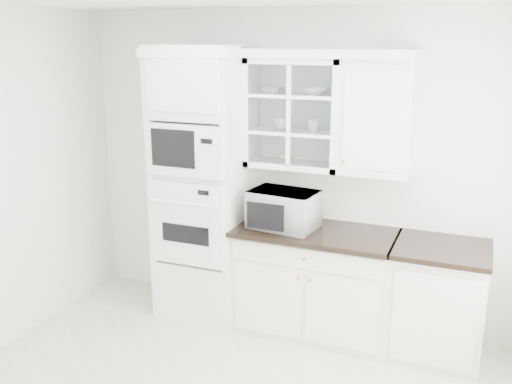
% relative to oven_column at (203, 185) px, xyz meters
% --- Properties ---
extents(room_shell, '(4.00, 3.50, 2.70)m').
position_rel_oven_column_xyz_m(room_shell, '(0.75, -0.99, 0.58)').
color(room_shell, white).
rests_on(room_shell, ground).
extents(oven_column, '(0.76, 0.68, 2.40)m').
position_rel_oven_column_xyz_m(oven_column, '(0.00, 0.00, 0.00)').
color(oven_column, white).
rests_on(oven_column, ground).
extents(base_cabinet_run, '(1.32, 0.67, 0.92)m').
position_rel_oven_column_xyz_m(base_cabinet_run, '(1.03, 0.03, -0.74)').
color(base_cabinet_run, white).
rests_on(base_cabinet_run, ground).
extents(extra_base_cabinet, '(0.72, 0.67, 0.92)m').
position_rel_oven_column_xyz_m(extra_base_cabinet, '(2.03, 0.03, -0.74)').
color(extra_base_cabinet, white).
rests_on(extra_base_cabinet, ground).
extents(upper_cabinet_glass, '(0.80, 0.33, 0.90)m').
position_rel_oven_column_xyz_m(upper_cabinet_glass, '(0.78, 0.17, 0.65)').
color(upper_cabinet_glass, white).
rests_on(upper_cabinet_glass, room_shell).
extents(upper_cabinet_solid, '(0.55, 0.33, 0.90)m').
position_rel_oven_column_xyz_m(upper_cabinet_solid, '(1.46, 0.17, 0.65)').
color(upper_cabinet_solid, white).
rests_on(upper_cabinet_solid, room_shell).
extents(crown_molding, '(2.14, 0.38, 0.07)m').
position_rel_oven_column_xyz_m(crown_molding, '(0.68, 0.14, 1.14)').
color(crown_molding, white).
rests_on(crown_molding, room_shell).
extents(countertop_microwave, '(0.59, 0.51, 0.31)m').
position_rel_oven_column_xyz_m(countertop_microwave, '(0.76, -0.01, -0.12)').
color(countertop_microwave, white).
rests_on(countertop_microwave, base_cabinet_run).
extents(bowl_a, '(0.21, 0.21, 0.05)m').
position_rel_oven_column_xyz_m(bowl_a, '(0.57, 0.17, 0.83)').
color(bowl_a, white).
rests_on(bowl_a, upper_cabinet_glass).
extents(bowl_b, '(0.24, 0.24, 0.06)m').
position_rel_oven_column_xyz_m(bowl_b, '(0.94, 0.18, 0.84)').
color(bowl_b, white).
rests_on(bowl_b, upper_cabinet_glass).
extents(cup_a, '(0.16, 0.16, 0.10)m').
position_rel_oven_column_xyz_m(cup_a, '(0.67, 0.15, 0.56)').
color(cup_a, white).
rests_on(cup_a, upper_cabinet_glass).
extents(cup_b, '(0.12, 0.12, 0.10)m').
position_rel_oven_column_xyz_m(cup_b, '(0.94, 0.17, 0.56)').
color(cup_b, white).
rests_on(cup_b, upper_cabinet_glass).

